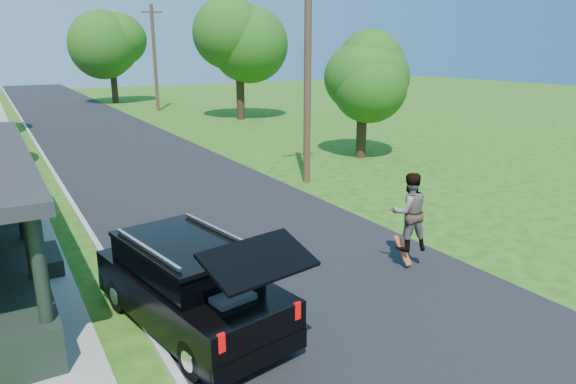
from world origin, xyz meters
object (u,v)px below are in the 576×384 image
skateboarder (409,212)px  tree_right_near (363,72)px  black_suv (190,284)px  utility_pole_near (308,68)px

skateboarder → tree_right_near: 13.98m
black_suv → utility_pole_near: (8.11, 8.56, 3.73)m
skateboarder → utility_pole_near: bearing=-88.8°
skateboarder → utility_pole_near: utility_pole_near is taller
black_suv → tree_right_near: size_ratio=0.82×
skateboarder → tree_right_near: (7.47, 11.50, 2.76)m
tree_right_near → utility_pole_near: size_ratio=0.72×
skateboarder → black_suv: bearing=16.8°
skateboarder → tree_right_near: bearing=-106.1°
black_suv → skateboarder: size_ratio=2.68×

